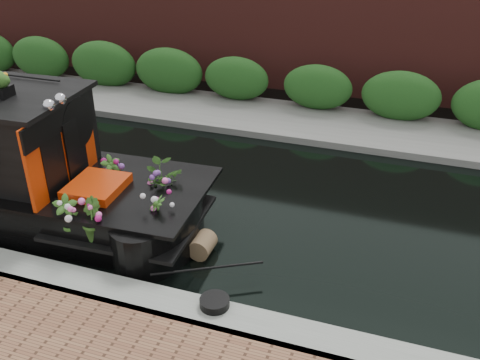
% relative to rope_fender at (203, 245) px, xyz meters
% --- Properties ---
extents(ground, '(80.00, 80.00, 0.00)m').
position_rel_rope_fender_xyz_m(ground, '(-1.62, 1.78, -0.18)').
color(ground, black).
rests_on(ground, ground).
extents(near_bank_coping, '(40.00, 0.60, 0.50)m').
position_rel_rope_fender_xyz_m(near_bank_coping, '(-1.62, -1.52, -0.18)').
color(near_bank_coping, gray).
rests_on(near_bank_coping, ground).
extents(far_bank_path, '(40.00, 2.40, 0.34)m').
position_rel_rope_fender_xyz_m(far_bank_path, '(-1.62, 5.98, -0.18)').
color(far_bank_path, slate).
rests_on(far_bank_path, ground).
extents(far_hedge, '(40.00, 1.10, 2.80)m').
position_rel_rope_fender_xyz_m(far_hedge, '(-1.62, 6.88, -0.18)').
color(far_hedge, '#1E4A18').
rests_on(far_hedge, ground).
extents(far_brick_wall, '(40.00, 1.00, 8.00)m').
position_rel_rope_fender_xyz_m(far_brick_wall, '(-1.62, 8.98, -0.18)').
color(far_brick_wall, '#53201C').
rests_on(far_brick_wall, ground).
extents(rope_fender, '(0.36, 0.45, 0.36)m').
position_rel_rope_fender_xyz_m(rope_fender, '(0.00, 0.00, 0.00)').
color(rope_fender, brown).
rests_on(rope_fender, ground).
extents(coiled_mooring_rope, '(0.42, 0.42, 0.12)m').
position_rel_rope_fender_xyz_m(coiled_mooring_rope, '(0.75, -1.37, 0.13)').
color(coiled_mooring_rope, black).
rests_on(coiled_mooring_rope, near_bank_coping).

